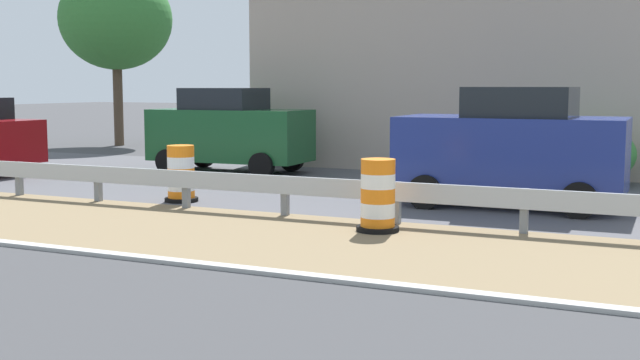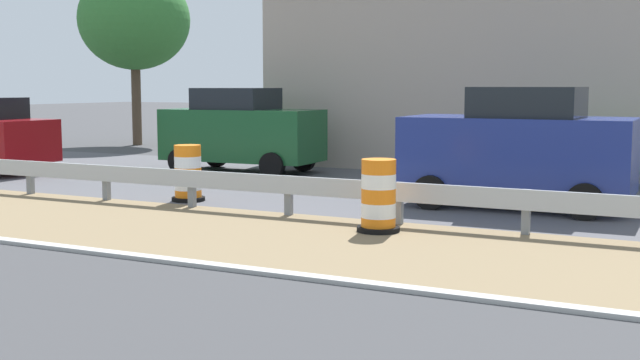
% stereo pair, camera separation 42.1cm
% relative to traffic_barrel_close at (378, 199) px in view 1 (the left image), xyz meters
% --- Properties ---
extents(traffic_barrel_close, '(0.68, 0.68, 1.14)m').
position_rel_traffic_barrel_close_xyz_m(traffic_barrel_close, '(0.00, 0.00, 0.00)').
color(traffic_barrel_close, orange).
rests_on(traffic_barrel_close, ground).
extents(traffic_barrel_mid, '(0.66, 0.66, 1.12)m').
position_rel_traffic_barrel_close_xyz_m(traffic_barrel_mid, '(1.43, 4.69, -0.01)').
color(traffic_barrel_mid, orange).
rests_on(traffic_barrel_mid, ground).
extents(car_trailing_near_lane, '(2.12, 4.21, 2.22)m').
position_rel_traffic_barrel_close_xyz_m(car_trailing_near_lane, '(6.49, 6.63, 0.59)').
color(car_trailing_near_lane, '#195128').
rests_on(car_trailing_near_lane, ground).
extents(car_lead_far_lane, '(2.21, 4.19, 2.26)m').
position_rel_traffic_barrel_close_xyz_m(car_lead_far_lane, '(3.54, -1.36, 0.61)').
color(car_lead_far_lane, navy).
rests_on(car_lead_far_lane, ground).
extents(roadside_shop_near, '(7.02, 12.01, 5.36)m').
position_rel_traffic_barrel_close_xyz_m(roadside_shop_near, '(11.94, 1.42, 2.17)').
color(roadside_shop_near, '#AD9E8E').
rests_on(roadside_shop_near, ground).
extents(utility_pole_near, '(0.24, 1.80, 7.26)m').
position_rel_traffic_barrel_close_xyz_m(utility_pole_near, '(9.11, 1.08, 3.26)').
color(utility_pole_near, brown).
rests_on(utility_pole_near, ground).
extents(bush_roadside, '(2.28, 2.28, 1.43)m').
position_rel_traffic_barrel_close_xyz_m(bush_roadside, '(7.60, -2.20, 0.20)').
color(bush_roadside, '#337533').
rests_on(bush_roadside, ground).
extents(tree_roadside, '(4.22, 4.22, 6.68)m').
position_rel_traffic_barrel_close_xyz_m(tree_roadside, '(13.00, 15.51, 4.24)').
color(tree_roadside, '#4C3D2D').
rests_on(tree_roadside, ground).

